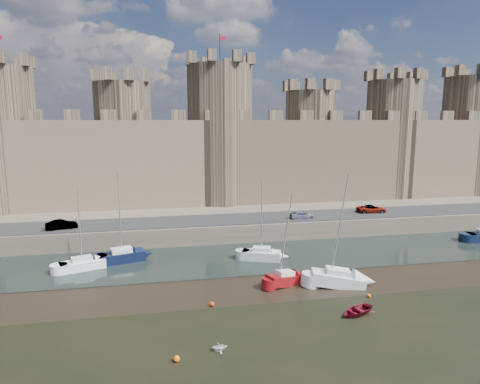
{
  "coord_description": "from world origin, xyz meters",
  "views": [
    {
      "loc": [
        -8.79,
        -24.7,
        16.73
      ],
      "look_at": [
        0.32,
        22.0,
        8.55
      ],
      "focal_mm": 32.0,
      "sensor_mm": 36.0,
      "label": 1
    }
  ],
  "objects_px": {
    "sailboat_1": "(122,256)",
    "sailboat_4": "(285,278)",
    "car_3": "(372,209)",
    "car_2": "(302,215)",
    "sailboat_0": "(82,264)",
    "car_1": "(61,225)",
    "sailboat_2": "(261,254)",
    "sailboat_5": "(338,278)"
  },
  "relations": [
    {
      "from": "sailboat_0",
      "to": "sailboat_2",
      "type": "height_order",
      "value": "sailboat_2"
    },
    {
      "from": "car_1",
      "to": "sailboat_0",
      "type": "height_order",
      "value": "sailboat_0"
    },
    {
      "from": "sailboat_2",
      "to": "sailboat_5",
      "type": "height_order",
      "value": "sailboat_5"
    },
    {
      "from": "car_1",
      "to": "sailboat_2",
      "type": "height_order",
      "value": "sailboat_2"
    },
    {
      "from": "sailboat_5",
      "to": "car_3",
      "type": "bearing_deg",
      "value": 68.23
    },
    {
      "from": "sailboat_1",
      "to": "sailboat_0",
      "type": "bearing_deg",
      "value": -172.48
    },
    {
      "from": "car_3",
      "to": "sailboat_1",
      "type": "distance_m",
      "value": 37.55
    },
    {
      "from": "sailboat_1",
      "to": "sailboat_4",
      "type": "height_order",
      "value": "sailboat_1"
    },
    {
      "from": "car_1",
      "to": "sailboat_4",
      "type": "relative_size",
      "value": 0.41
    },
    {
      "from": "car_3",
      "to": "car_2",
      "type": "bearing_deg",
      "value": 103.15
    },
    {
      "from": "sailboat_0",
      "to": "sailboat_5",
      "type": "distance_m",
      "value": 27.95
    },
    {
      "from": "car_1",
      "to": "sailboat_5",
      "type": "xyz_separation_m",
      "value": [
        30.01,
        -18.95,
        -2.33
      ]
    },
    {
      "from": "sailboat_2",
      "to": "sailboat_4",
      "type": "distance_m",
      "value": 7.89
    },
    {
      "from": "car_1",
      "to": "car_3",
      "type": "distance_m",
      "value": 44.47
    },
    {
      "from": "sailboat_4",
      "to": "sailboat_5",
      "type": "height_order",
      "value": "sailboat_5"
    },
    {
      "from": "car_2",
      "to": "car_3",
      "type": "height_order",
      "value": "car_3"
    },
    {
      "from": "car_1",
      "to": "sailboat_0",
      "type": "distance_m",
      "value": 10.16
    },
    {
      "from": "sailboat_2",
      "to": "sailboat_5",
      "type": "xyz_separation_m",
      "value": [
        5.67,
        -9.22,
        0.01
      ]
    },
    {
      "from": "sailboat_5",
      "to": "sailboat_4",
      "type": "bearing_deg",
      "value": 178.68
    },
    {
      "from": "sailboat_1",
      "to": "sailboat_2",
      "type": "bearing_deg",
      "value": -24.74
    },
    {
      "from": "car_3",
      "to": "sailboat_2",
      "type": "distance_m",
      "value": 23.14
    },
    {
      "from": "car_2",
      "to": "sailboat_5",
      "type": "xyz_separation_m",
      "value": [
        -2.66,
        -18.76,
        -2.22
      ]
    },
    {
      "from": "car_1",
      "to": "sailboat_4",
      "type": "bearing_deg",
      "value": -140.5
    },
    {
      "from": "car_2",
      "to": "sailboat_0",
      "type": "bearing_deg",
      "value": 105.15
    },
    {
      "from": "car_1",
      "to": "car_2",
      "type": "bearing_deg",
      "value": -105.55
    },
    {
      "from": "car_3",
      "to": "sailboat_2",
      "type": "height_order",
      "value": "sailboat_2"
    },
    {
      "from": "sailboat_0",
      "to": "sailboat_1",
      "type": "relative_size",
      "value": 0.86
    },
    {
      "from": "car_2",
      "to": "sailboat_4",
      "type": "xyz_separation_m",
      "value": [
        -7.8,
        -17.41,
        -2.33
      ]
    },
    {
      "from": "sailboat_5",
      "to": "sailboat_1",
      "type": "bearing_deg",
      "value": 165.47
    },
    {
      "from": "sailboat_1",
      "to": "car_2",
      "type": "bearing_deg",
      "value": -0.17
    },
    {
      "from": "sailboat_1",
      "to": "sailboat_4",
      "type": "xyz_separation_m",
      "value": [
        16.87,
        -10.33,
        -0.12
      ]
    },
    {
      "from": "car_1",
      "to": "sailboat_4",
      "type": "xyz_separation_m",
      "value": [
        24.87,
        -17.59,
        -2.44
      ]
    },
    {
      "from": "sailboat_2",
      "to": "sailboat_5",
      "type": "relative_size",
      "value": 0.86
    },
    {
      "from": "sailboat_5",
      "to": "sailboat_0",
      "type": "bearing_deg",
      "value": 172.78
    },
    {
      "from": "sailboat_4",
      "to": "car_3",
      "type": "bearing_deg",
      "value": 22.43
    },
    {
      "from": "car_2",
      "to": "car_1",
      "type": "bearing_deg",
      "value": 87.66
    },
    {
      "from": "sailboat_0",
      "to": "sailboat_5",
      "type": "xyz_separation_m",
      "value": [
        26.15,
        -9.86,
        0.08
      ]
    },
    {
      "from": "car_1",
      "to": "sailboat_0",
      "type": "bearing_deg",
      "value": -172.25
    },
    {
      "from": "car_1",
      "to": "sailboat_4",
      "type": "distance_m",
      "value": 30.57
    },
    {
      "from": "sailboat_1",
      "to": "car_1",
      "type": "bearing_deg",
      "value": 121.59
    },
    {
      "from": "car_1",
      "to": "car_2",
      "type": "distance_m",
      "value": 32.67
    },
    {
      "from": "car_1",
      "to": "sailboat_1",
      "type": "xyz_separation_m",
      "value": [
        8.0,
        -7.26,
        -2.32
      ]
    }
  ]
}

